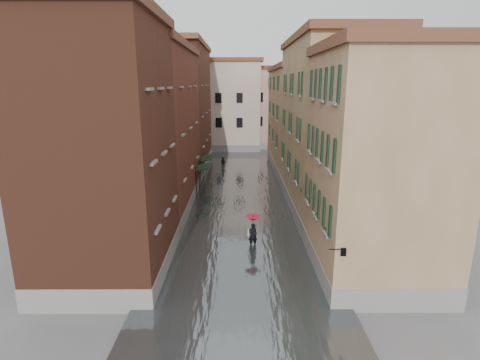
{
  "coord_description": "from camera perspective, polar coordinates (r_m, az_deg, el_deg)",
  "views": [
    {
      "loc": [
        -0.15,
        -20.78,
        10.02
      ],
      "look_at": [
        -0.04,
        6.29,
        3.0
      ],
      "focal_mm": 28.0,
      "sensor_mm": 36.0,
      "label": 1
    }
  ],
  "objects": [
    {
      "name": "building_left_far",
      "position": [
        45.41,
        -9.06,
        10.55
      ],
      "size": [
        6.0,
        16.0,
        14.0
      ],
      "primitive_type": "cube",
      "color": "brown",
      "rests_on": "ground"
    },
    {
      "name": "pedestrian_main",
      "position": [
        23.47,
        1.95,
        -7.33
      ],
      "size": [
        0.99,
        0.99,
        2.06
      ],
      "color": "black",
      "rests_on": "ground"
    },
    {
      "name": "window_planters",
      "position": [
        22.65,
        10.66,
        -2.43
      ],
      "size": [
        0.59,
        10.48,
        0.84
      ],
      "color": "maroon",
      "rests_on": "ground"
    },
    {
      "name": "building_left_near",
      "position": [
        20.3,
        -19.99,
        3.67
      ],
      "size": [
        6.0,
        8.0,
        13.0
      ],
      "primitive_type": "cube",
      "color": "brown",
      "rests_on": "ground"
    },
    {
      "name": "awning_far",
      "position": [
        38.79,
        -5.16,
        3.25
      ],
      "size": [
        1.09,
        3.15,
        2.8
      ],
      "color": "black",
      "rests_on": "ground"
    },
    {
      "name": "pedestrian_far",
      "position": [
        45.05,
        -2.56,
        2.61
      ],
      "size": [
        0.7,
        0.55,
        1.44
      ],
      "primitive_type": "imported",
      "rotation": [
        0.0,
        0.0,
        0.01
      ],
      "color": "black",
      "rests_on": "ground"
    },
    {
      "name": "floodwater",
      "position": [
        35.21,
        0.03,
        -1.83
      ],
      "size": [
        10.0,
        60.0,
        0.2
      ],
      "primitive_type": "cube",
      "color": "#4B5253",
      "rests_on": "ground"
    },
    {
      "name": "building_right_far",
      "position": [
        45.55,
        8.91,
        8.99
      ],
      "size": [
        6.0,
        16.0,
        11.5
      ],
      "primitive_type": "cube",
      "color": "olive",
      "rests_on": "ground"
    },
    {
      "name": "ground",
      "position": [
        23.07,
        0.17,
        -11.2
      ],
      "size": [
        120.0,
        120.0,
        0.0
      ],
      "primitive_type": "plane",
      "color": "slate",
      "rests_on": "ground"
    },
    {
      "name": "building_right_mid",
      "position": [
        30.83,
        13.3,
        7.6
      ],
      "size": [
        6.0,
        14.0,
        13.0
      ],
      "primitive_type": "cube",
      "color": "tan",
      "rests_on": "ground"
    },
    {
      "name": "building_end_pink",
      "position": [
        61.23,
        5.64,
        10.71
      ],
      "size": [
        10.0,
        9.0,
        12.0
      ],
      "primitive_type": "cube",
      "color": "tan",
      "rests_on": "ground"
    },
    {
      "name": "building_left_mid",
      "position": [
        30.79,
        -13.18,
        7.13
      ],
      "size": [
        6.0,
        14.0,
        12.5
      ],
      "primitive_type": "cube",
      "color": "brown",
      "rests_on": "ground"
    },
    {
      "name": "wall_lantern",
      "position": [
        16.97,
        15.37,
        -10.44
      ],
      "size": [
        0.71,
        0.22,
        0.35
      ],
      "color": "black",
      "rests_on": "ground"
    },
    {
      "name": "building_right_near",
      "position": [
        20.55,
        20.15,
        1.64
      ],
      "size": [
        6.0,
        8.0,
        11.5
      ],
      "primitive_type": "cube",
      "color": "olive",
      "rests_on": "ground"
    },
    {
      "name": "awning_near",
      "position": [
        34.65,
        -5.75,
        1.86
      ],
      "size": [
        1.09,
        2.79,
        2.8
      ],
      "color": "black",
      "rests_on": "ground"
    },
    {
      "name": "building_end_cream",
      "position": [
        58.96,
        -3.05,
        11.1
      ],
      "size": [
        12.0,
        9.0,
        13.0
      ],
      "primitive_type": "cube",
      "color": "beige",
      "rests_on": "ground"
    }
  ]
}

